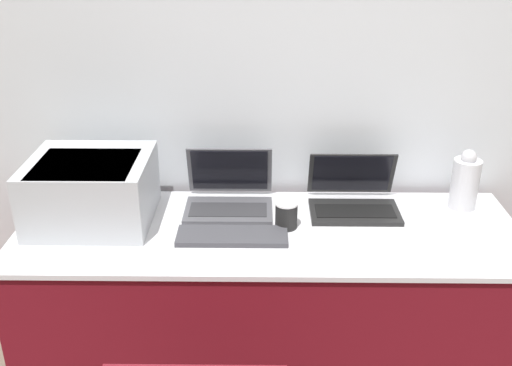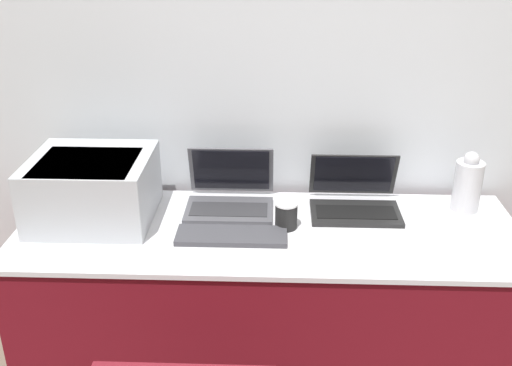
% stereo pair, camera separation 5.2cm
% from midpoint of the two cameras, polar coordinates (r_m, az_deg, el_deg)
% --- Properties ---
extents(wall_back, '(8.00, 0.05, 2.60)m').
position_cam_midpoint_polar(wall_back, '(2.49, 0.64, 11.63)').
color(wall_back, silver).
rests_on(wall_back, ground_plane).
extents(table, '(1.95, 0.66, 0.74)m').
position_cam_midpoint_polar(table, '(2.51, 0.52, -11.76)').
color(table, maroon).
rests_on(table, ground_plane).
extents(printer, '(0.46, 0.42, 0.26)m').
position_cam_midpoint_polar(printer, '(2.41, -16.03, -0.47)').
color(printer, '#B2B7BC').
rests_on(printer, table).
extents(laptop_left, '(0.35, 0.29, 0.23)m').
position_cam_midpoint_polar(laptop_left, '(2.46, -3.20, -1.20)').
color(laptop_left, '#4C4C51').
rests_on(laptop_left, table).
extents(laptop_right, '(0.36, 0.29, 0.22)m').
position_cam_midpoint_polar(laptop_right, '(2.48, 8.67, -1.39)').
color(laptop_right, black).
rests_on(laptop_right, table).
extents(external_keyboard, '(0.41, 0.14, 0.02)m').
position_cam_midpoint_polar(external_keyboard, '(2.25, -2.94, -5.08)').
color(external_keyboard, '#3D3D42').
rests_on(external_keyboard, table).
extents(coffee_cup, '(0.09, 0.09, 0.11)m').
position_cam_midpoint_polar(coffee_cup, '(2.30, 2.26, -3.02)').
color(coffee_cup, black).
rests_on(coffee_cup, table).
extents(metal_pitcher, '(0.11, 0.11, 0.25)m').
position_cam_midpoint_polar(metal_pitcher, '(2.57, 18.75, 0.11)').
color(metal_pitcher, silver).
rests_on(metal_pitcher, table).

